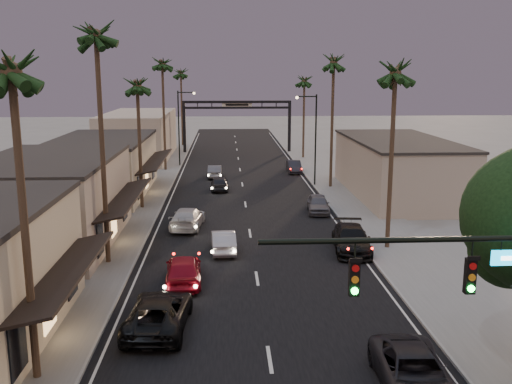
{
  "coord_description": "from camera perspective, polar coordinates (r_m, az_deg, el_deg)",
  "views": [
    {
      "loc": [
        -1.62,
        -10.41,
        10.95
      ],
      "look_at": [
        0.54,
        30.19,
        2.5
      ],
      "focal_mm": 40.0,
      "sensor_mm": 36.0,
      "label": 1
    }
  ],
  "objects": [
    {
      "name": "building_right",
      "position": [
        53.45,
        14.0,
        2.29
      ],
      "size": [
        8.0,
        18.0,
        5.0
      ],
      "primitive_type": "cube",
      "color": "gray",
      "rests_on": "ground"
    },
    {
      "name": "palm_lc",
      "position": [
        46.93,
        -11.82,
        10.91
      ],
      "size": [
        3.2,
        3.2,
        12.2
      ],
      "color": "#38281C",
      "rests_on": "ground"
    },
    {
      "name": "sidewalk_left",
      "position": [
        63.84,
        -10.1,
        1.74
      ],
      "size": [
        5.0,
        92.0,
        0.12
      ],
      "primitive_type": "cube",
      "color": "slate",
      "rests_on": "ground"
    },
    {
      "name": "palm_ra",
      "position": [
        35.9,
        13.81,
        12.2
      ],
      "size": [
        3.2,
        3.2,
        13.2
      ],
      "color": "#38281C",
      "rests_on": "ground"
    },
    {
      "name": "palm_rc",
      "position": [
        75.11,
        4.86,
        11.33
      ],
      "size": [
        3.2,
        3.2,
        12.2
      ],
      "color": "#38281C",
      "rests_on": "ground"
    },
    {
      "name": "curbside_near",
      "position": [
        21.57,
        15.54,
        -17.04
      ],
      "size": [
        2.66,
        5.32,
        1.45
      ],
      "primitive_type": "imported",
      "rotation": [
        0.0,
        0.0,
        -0.05
      ],
      "color": "black",
      "rests_on": "ground"
    },
    {
      "name": "oncoming_silver",
      "position": [
        35.91,
        -3.28,
        -4.9
      ],
      "size": [
        1.67,
        4.21,
        1.36
      ],
      "primitive_type": "imported",
      "rotation": [
        0.0,
        0.0,
        3.2
      ],
      "color": "#A3A3A9",
      "rests_on": "ground"
    },
    {
      "name": "traffic_signal",
      "position": [
        17.19,
        22.64,
        -9.18
      ],
      "size": [
        8.51,
        0.22,
        7.8
      ],
      "color": "black",
      "rests_on": "ground"
    },
    {
      "name": "streetlight_left",
      "position": [
        68.84,
        -7.51,
        6.96
      ],
      "size": [
        2.13,
        0.3,
        9.0
      ],
      "color": "black",
      "rests_on": "ground"
    },
    {
      "name": "oncoming_red",
      "position": [
        30.73,
        -7.26,
        -7.67
      ],
      "size": [
        2.1,
        4.7,
        1.57
      ],
      "primitive_type": "imported",
      "rotation": [
        0.0,
        0.0,
        3.2
      ],
      "color": "maroon",
      "rests_on": "ground"
    },
    {
      "name": "arch",
      "position": [
        80.61,
        -1.91,
        7.88
      ],
      "size": [
        15.2,
        0.4,
        7.27
      ],
      "color": "black",
      "rests_on": "ground"
    },
    {
      "name": "oncoming_grey_far",
      "position": [
        61.3,
        -4.14,
        2.06
      ],
      "size": [
        1.46,
        4.09,
        1.34
      ],
      "primitive_type": "imported",
      "rotation": [
        0.0,
        0.0,
        3.13
      ],
      "color": "#535358",
      "rests_on": "ground"
    },
    {
      "name": "ground",
      "position": [
        51.61,
        -1.18,
        -0.51
      ],
      "size": [
        200.0,
        200.0,
        0.0
      ],
      "primitive_type": "plane",
      "color": "slate",
      "rests_on": "ground"
    },
    {
      "name": "oncoming_dgrey",
      "position": [
        54.62,
        -3.69,
        0.88
      ],
      "size": [
        1.76,
        4.07,
        1.37
      ],
      "primitive_type": "imported",
      "rotation": [
        0.0,
        0.0,
        3.18
      ],
      "color": "black",
      "rests_on": "ground"
    },
    {
      "name": "curbside_grey",
      "position": [
        46.03,
        6.23,
        -1.18
      ],
      "size": [
        2.06,
        4.33,
        1.43
      ],
      "primitive_type": "imported",
      "rotation": [
        0.0,
        0.0,
        -0.09
      ],
      "color": "#535358",
      "rests_on": "ground"
    },
    {
      "name": "palm_ld",
      "position": [
        65.8,
        -9.38,
        12.87
      ],
      "size": [
        3.2,
        3.2,
        14.2
      ],
      "color": "#38281C",
      "rests_on": "ground"
    },
    {
      "name": "palm_la",
      "position": [
        20.63,
        -23.38,
        12.17
      ],
      "size": [
        3.2,
        3.2,
        13.2
      ],
      "color": "#38281C",
      "rests_on": "ground"
    },
    {
      "name": "palm_far",
      "position": [
        88.66,
        -7.54,
        11.96
      ],
      "size": [
        3.2,
        3.2,
        13.2
      ],
      "color": "#38281C",
      "rests_on": "ground"
    },
    {
      "name": "oncoming_pickup",
      "position": [
        25.71,
        -9.71,
        -11.8
      ],
      "size": [
        2.85,
        5.6,
        1.51
      ],
      "primitive_type": "imported",
      "rotation": [
        0.0,
        0.0,
        3.08
      ],
      "color": "black",
      "rests_on": "ground"
    },
    {
      "name": "streetlight_right",
      "position": [
        56.34,
        5.71,
        5.96
      ],
      "size": [
        2.13,
        0.3,
        9.0
      ],
      "color": "black",
      "rests_on": "ground"
    },
    {
      "name": "oncoming_white",
      "position": [
        41.51,
        -6.87,
        -2.59
      ],
      "size": [
        2.58,
        5.27,
        1.48
      ],
      "primitive_type": "imported",
      "rotation": [
        0.0,
        0.0,
        3.04
      ],
      "color": "#AEAEAE",
      "rests_on": "ground"
    },
    {
      "name": "palm_rb",
      "position": [
        55.38,
        7.79,
        13.15
      ],
      "size": [
        3.2,
        3.2,
        14.2
      ],
      "color": "#38281C",
      "rests_on": "ground"
    },
    {
      "name": "road",
      "position": [
        56.5,
        -1.35,
        0.57
      ],
      "size": [
        14.0,
        120.0,
        0.02
      ],
      "primitive_type": "cube",
      "color": "black",
      "rests_on": "ground"
    },
    {
      "name": "curbside_far",
      "position": [
        64.42,
        3.81,
        2.54
      ],
      "size": [
        1.46,
        4.14,
        1.36
      ],
      "primitive_type": "imported",
      "rotation": [
        0.0,
        0.0,
        0.0
      ],
      "color": "black",
      "rests_on": "ground"
    },
    {
      "name": "curbside_black",
      "position": [
        36.38,
        9.52,
        -4.66
      ],
      "size": [
        2.73,
        5.58,
        1.56
      ],
      "primitive_type": "imported",
      "rotation": [
        0.0,
        0.0,
        -0.1
      ],
      "color": "black",
      "rests_on": "ground"
    },
    {
      "name": "palm_lb",
      "position": [
        33.24,
        -15.75,
        15.52
      ],
      "size": [
        3.2,
        3.2,
        15.2
      ],
      "color": "#38281C",
      "rests_on": "ground"
    },
    {
      "name": "storefront_dist",
      "position": [
        76.68,
        -11.62,
        5.55
      ],
      "size": [
        8.0,
        20.0,
        6.0
      ],
      "primitive_type": "cube",
      "color": "gray",
      "rests_on": "ground"
    },
    {
      "name": "storefront_mid",
      "position": [
        39.02,
        -19.94,
        -1.11
      ],
      "size": [
        8.0,
        14.0,
        5.5
      ],
      "primitive_type": "cube",
      "color": "gray",
      "rests_on": "ground"
    },
    {
      "name": "storefront_far",
      "position": [
        54.29,
        -15.12,
        2.38
      ],
      "size": [
        8.0,
        16.0,
        5.0
      ],
      "primitive_type": "cube",
      "color": "#BCB190",
      "rests_on": "ground"
    },
    {
      "name": "sidewalk_right",
      "position": [
        64.32,
        6.95,
        1.91
      ],
      "size": [
        5.0,
        92.0,
        0.12
      ],
      "primitive_type": "cube",
      "color": "slate",
      "rests_on": "ground"
    }
  ]
}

